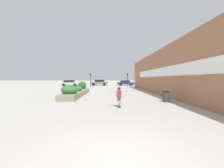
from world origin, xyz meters
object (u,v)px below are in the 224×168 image
at_px(trash_bin, 166,96).
at_px(traffic_light_right, 128,77).
at_px(car_center_right, 125,83).
at_px(traffic_light_left, 91,78).
at_px(skateboarder, 119,94).
at_px(skateboard, 119,106).
at_px(car_leftmost, 99,82).
at_px(car_center_left, 70,83).

xyz_separation_m(trash_bin, traffic_light_right, (-0.05, 23.44, 1.70)).
height_order(car_center_right, traffic_light_left, traffic_light_left).
bearing_deg(trash_bin, skateboarder, -152.18).
bearing_deg(traffic_light_left, skateboard, -79.25).
height_order(skateboarder, car_leftmost, car_leftmost).
bearing_deg(trash_bin, traffic_light_right, 90.11).
height_order(car_center_right, traffic_light_right, traffic_light_right).
relative_size(skateboarder, trash_bin, 1.40).
height_order(car_leftmost, traffic_light_left, traffic_light_left).
bearing_deg(skateboarder, car_center_right, 82.58).
distance_m(car_center_left, traffic_light_right, 15.11).
relative_size(trash_bin, traffic_light_left, 0.28).
xyz_separation_m(skateboard, traffic_light_left, (-4.85, 25.54, 2.06)).
relative_size(trash_bin, car_leftmost, 0.19).
relative_size(skateboard, traffic_light_left, 0.22).
height_order(skateboarder, car_center_left, car_center_left).
distance_m(skateboarder, car_center_right, 30.82).
xyz_separation_m(skateboarder, traffic_light_right, (3.86, 25.50, 1.31)).
distance_m(trash_bin, traffic_light_right, 23.50).
distance_m(skateboard, car_center_right, 30.82).
distance_m(skateboarder, car_center_left, 31.25).
bearing_deg(skateboard, car_center_left, 109.96).
xyz_separation_m(traffic_light_left, traffic_light_right, (8.70, -0.04, 0.01)).
xyz_separation_m(skateboard, trash_bin, (3.90, 2.06, 0.37)).
bearing_deg(skateboard, skateboarder, -90.05).
bearing_deg(traffic_light_right, traffic_light_left, 179.77).
distance_m(trash_bin, car_center_left, 30.96).
xyz_separation_m(skateboarder, car_leftmost, (-3.13, 30.96, 0.01)).
height_order(trash_bin, car_leftmost, car_leftmost).
relative_size(car_center_left, traffic_light_right, 1.46).
height_order(skateboard, car_leftmost, car_leftmost).
relative_size(skateboard, skateboarder, 0.57).
relative_size(car_leftmost, car_center_right, 1.02).
distance_m(skateboarder, traffic_light_left, 26.02).
bearing_deg(car_center_left, car_leftmost, 101.91).
relative_size(skateboarder, traffic_light_right, 0.39).
distance_m(trash_bin, traffic_light_left, 25.11).
distance_m(skateboard, car_center_left, 31.25).
height_order(skateboard, skateboarder, skateboarder).
height_order(car_center_left, car_center_right, car_center_left).
relative_size(car_center_right, traffic_light_right, 1.47).
bearing_deg(traffic_light_left, skateboarder, -79.25).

